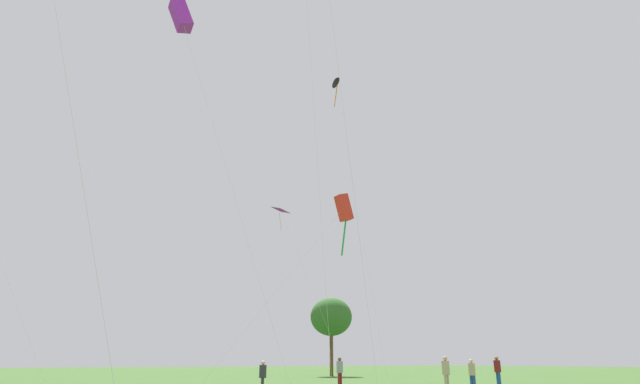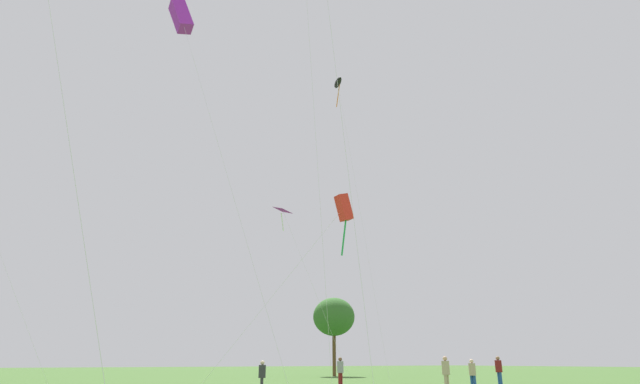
% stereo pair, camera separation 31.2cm
% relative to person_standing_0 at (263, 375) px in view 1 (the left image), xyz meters
% --- Properties ---
extents(person_standing_0, '(0.35, 0.35, 1.55)m').
position_rel_person_standing_0_xyz_m(person_standing_0, '(0.00, 0.00, 0.00)').
color(person_standing_0, '#2D2D33').
rests_on(person_standing_0, ground).
extents(person_standing_1, '(0.40, 0.40, 1.82)m').
position_rel_person_standing_0_xyz_m(person_standing_1, '(15.31, -1.33, 0.15)').
color(person_standing_1, '#1E478C').
rests_on(person_standing_1, ground).
extents(person_standing_2, '(0.39, 0.39, 1.77)m').
position_rel_person_standing_0_xyz_m(person_standing_2, '(8.77, -3.48, 0.12)').
color(person_standing_2, tan).
rests_on(person_standing_2, ground).
extents(person_standing_3, '(0.39, 0.39, 1.75)m').
position_rel_person_standing_0_xyz_m(person_standing_3, '(6.73, 3.37, 0.12)').
color(person_standing_3, maroon).
rests_on(person_standing_3, ground).
extents(person_standing_4, '(0.36, 0.36, 1.64)m').
position_rel_person_standing_0_xyz_m(person_standing_4, '(10.97, -3.22, 0.05)').
color(person_standing_4, '#1E478C').
rests_on(person_standing_4, ground).
extents(kite_flying_1, '(6.66, 3.23, 15.64)m').
position_rel_person_standing_0_xyz_m(kite_flying_1, '(9.61, 17.55, 14.15)').
color(kite_flying_1, silver).
rests_on(kite_flying_1, ground).
extents(kite_flying_2, '(4.69, 10.53, 24.92)m').
position_rel_person_standing_0_xyz_m(kite_flying_2, '(-4.58, 5.16, 22.67)').
color(kite_flying_2, silver).
rests_on(kite_flying_2, ground).
extents(kite_flying_4, '(3.39, 12.72, 35.82)m').
position_rel_person_standing_0_xyz_m(kite_flying_4, '(19.12, 22.16, 33.88)').
color(kite_flying_4, silver).
rests_on(kite_flying_4, ground).
extents(kite_flying_5, '(7.62, 4.38, 11.29)m').
position_rel_person_standing_0_xyz_m(kite_flying_5, '(5.35, 0.65, 9.45)').
color(kite_flying_5, silver).
rests_on(kite_flying_5, ground).
extents(park_tree_0, '(4.61, 4.61, 8.29)m').
position_rel_person_standing_0_xyz_m(park_tree_0, '(19.51, 24.24, 5.29)').
color(park_tree_0, brown).
rests_on(park_tree_0, ground).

